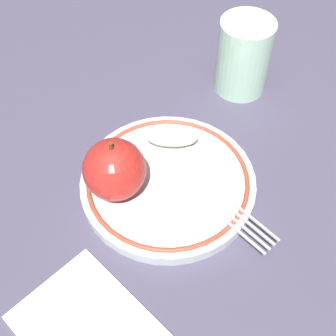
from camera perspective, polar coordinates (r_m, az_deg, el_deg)
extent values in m
plane|color=#474259|center=(0.58, 1.38, -3.40)|extent=(2.00, 2.00, 0.00)
cylinder|color=silver|center=(0.58, 0.00, -1.88)|extent=(0.22, 0.22, 0.02)
torus|color=#9C432E|center=(0.57, 0.00, -1.42)|extent=(0.20, 0.20, 0.01)
sphere|color=red|center=(0.53, -6.56, -0.20)|extent=(0.07, 0.07, 0.07)
cylinder|color=brown|center=(0.50, -6.97, 2.62)|extent=(0.00, 0.00, 0.01)
ellipsoid|color=#E8EDC5|center=(0.60, 0.51, 3.81)|extent=(0.06, 0.07, 0.02)
cube|color=silver|center=(0.57, 2.53, -1.21)|extent=(0.10, 0.04, 0.00)
cube|color=silver|center=(0.55, 6.84, -4.77)|extent=(0.02, 0.01, 0.00)
cube|color=silver|center=(0.53, 9.19, -8.16)|extent=(0.06, 0.02, 0.00)
cube|color=silver|center=(0.53, 9.76, -7.63)|extent=(0.06, 0.02, 0.00)
cube|color=silver|center=(0.54, 10.32, -7.12)|extent=(0.06, 0.02, 0.00)
cube|color=silver|center=(0.54, 10.87, -6.61)|extent=(0.06, 0.02, 0.00)
cylinder|color=#B9EDCA|center=(0.68, 9.20, 13.30)|extent=(0.08, 0.08, 0.11)
cube|color=white|center=(0.50, -9.80, -18.61)|extent=(0.17, 0.15, 0.01)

